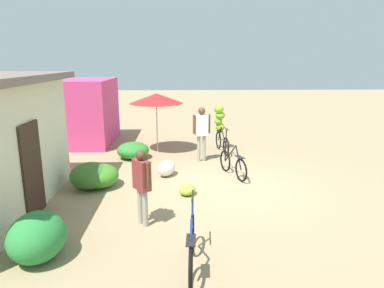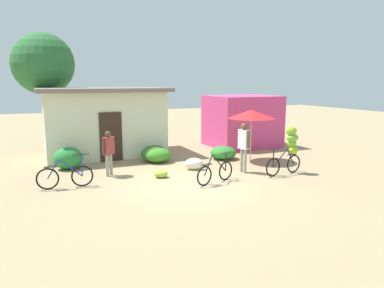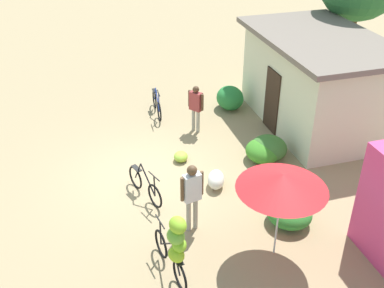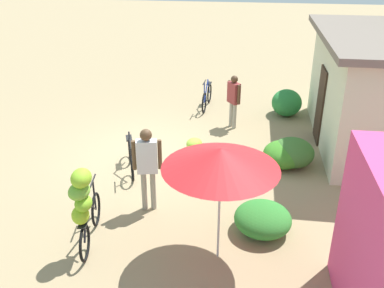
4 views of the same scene
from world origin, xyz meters
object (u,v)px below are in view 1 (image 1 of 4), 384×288
(shop_pink, at_px, (76,111))
(bicycle_center_loaded, at_px, (220,123))
(bicycle_near_pile, at_px, (233,164))
(market_umbrella, at_px, (156,98))
(bicycle_leftmost, at_px, (192,246))
(banana_pile_on_ground, at_px, (187,189))
(person_bystander, at_px, (202,128))
(person_vendor, at_px, (142,180))
(produce_sack, at_px, (167,168))

(shop_pink, height_order, bicycle_center_loaded, shop_pink)
(bicycle_near_pile, distance_m, bicycle_center_loaded, 3.02)
(market_umbrella, xyz_separation_m, bicycle_leftmost, (-7.25, -0.98, -1.56))
(banana_pile_on_ground, bearing_deg, person_bystander, -10.49)
(market_umbrella, xyz_separation_m, person_vendor, (-5.74, -0.06, -0.98))
(banana_pile_on_ground, relative_size, produce_sack, 0.83)
(market_umbrella, height_order, bicycle_leftmost, market_umbrella)
(produce_sack, bearing_deg, bicycle_center_loaded, -33.04)
(bicycle_center_loaded, distance_m, person_bystander, 1.62)
(bicycle_leftmost, xyz_separation_m, bicycle_center_loaded, (7.40, -1.30, 0.63))
(bicycle_center_loaded, height_order, person_vendor, bicycle_center_loaded)
(shop_pink, relative_size, person_vendor, 2.05)
(bicycle_near_pile, height_order, produce_sack, bicycle_near_pile)
(person_bystander, bearing_deg, person_vendor, 161.97)
(shop_pink, distance_m, bicycle_near_pile, 7.14)
(produce_sack, height_order, person_vendor, person_vendor)
(bicycle_near_pile, bearing_deg, market_umbrella, 39.54)
(bicycle_near_pile, xyz_separation_m, person_bystander, (1.53, 0.80, 0.75))
(person_bystander, bearing_deg, market_umbrella, 49.96)
(market_umbrella, bearing_deg, person_bystander, -130.04)
(shop_pink, relative_size, bicycle_leftmost, 1.92)
(bicycle_near_pile, xyz_separation_m, produce_sack, (0.10, 1.89, -0.13))
(bicycle_leftmost, distance_m, bicycle_center_loaded, 7.54)
(shop_pink, relative_size, bicycle_near_pile, 2.08)
(shop_pink, bearing_deg, person_bystander, -120.68)
(person_vendor, bearing_deg, bicycle_leftmost, -148.48)
(bicycle_leftmost, relative_size, person_vendor, 1.07)
(shop_pink, relative_size, banana_pile_on_ground, 5.50)
(bicycle_center_loaded, bearing_deg, bicycle_near_pile, -179.35)
(bicycle_leftmost, distance_m, banana_pile_on_ground, 3.09)
(market_umbrella, bearing_deg, bicycle_near_pile, -140.46)
(bicycle_leftmost, xyz_separation_m, bicycle_near_pile, (4.45, -1.33, -0.01))
(bicycle_near_pile, bearing_deg, bicycle_center_loaded, 0.65)
(bicycle_leftmost, distance_m, person_vendor, 1.86)
(bicycle_leftmost, bearing_deg, person_bystander, -5.07)
(bicycle_near_pile, relative_size, bicycle_center_loaded, 0.92)
(market_umbrella, distance_m, bicycle_center_loaded, 2.46)
(market_umbrella, height_order, banana_pile_on_ground, market_umbrella)
(market_umbrella, distance_m, person_vendor, 5.83)
(person_bystander, bearing_deg, shop_pink, 59.32)
(bicycle_center_loaded, bearing_deg, bicycle_leftmost, 170.07)
(bicycle_near_pile, height_order, bicycle_center_loaded, bicycle_center_loaded)
(shop_pink, xyz_separation_m, produce_sack, (-4.27, -3.69, -1.04))
(market_umbrella, height_order, produce_sack, market_umbrella)
(bicycle_near_pile, bearing_deg, produce_sack, 87.01)
(banana_pile_on_ground, xyz_separation_m, produce_sack, (1.47, 0.55, 0.09))
(banana_pile_on_ground, relative_size, person_vendor, 0.37)
(market_umbrella, xyz_separation_m, banana_pile_on_ground, (-4.17, -0.98, -1.79))
(shop_pink, distance_m, banana_pile_on_ground, 7.23)
(bicycle_near_pile, relative_size, banana_pile_on_ground, 2.65)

